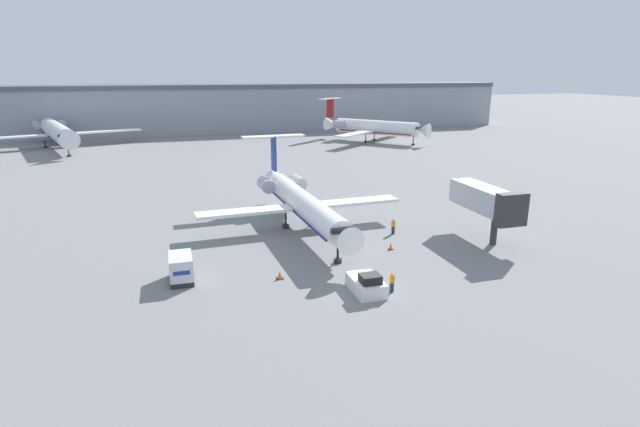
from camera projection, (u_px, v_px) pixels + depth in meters
ground_plane at (367, 293)px, 41.81m from camera, size 600.00×600.00×0.00m
terminal_building at (218, 108)px, 150.22m from camera, size 180.00×16.80×13.97m
airplane_main at (301, 201)px, 58.19m from camera, size 24.41×28.64×9.42m
pushback_tug at (366, 284)px, 41.75m from camera, size 2.35×4.00×1.91m
luggage_cart at (181, 268)px, 43.88m from camera, size 1.98×3.48×2.39m
worker_near_tug at (392, 282)px, 41.69m from camera, size 0.40×0.25×1.78m
worker_by_wing at (393, 226)px, 56.61m from camera, size 0.40×0.25×1.78m
traffic_cone_left at (280, 275)px, 44.53m from camera, size 0.63×0.63×0.74m
traffic_cone_right at (391, 246)px, 51.80m from camera, size 0.51×0.51×0.78m
airplane_parked_far_left at (56, 131)px, 118.89m from camera, size 38.49×39.03×11.17m
airplane_parked_far_right at (373, 127)px, 129.10m from camera, size 27.36×26.64×10.69m
jet_bridge at (487, 200)px, 53.86m from camera, size 3.20×10.18×6.19m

